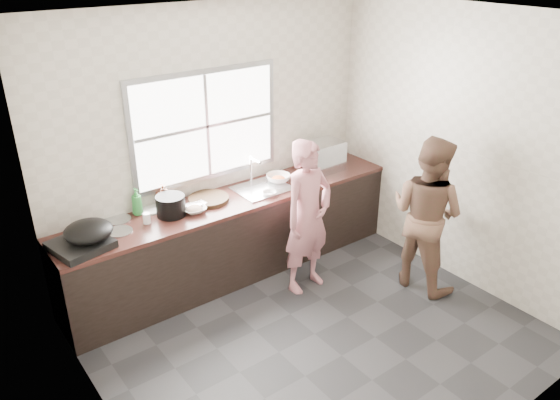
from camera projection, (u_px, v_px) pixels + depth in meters
floor at (315, 334)px, 4.87m from camera, size 3.60×3.20×0.01m
ceiling at (326, 17)px, 3.71m from camera, size 3.60×3.20×0.01m
wall_back at (215, 143)px, 5.45m from camera, size 3.60×0.01×2.70m
wall_left at (94, 273)px, 3.31m from camera, size 0.01×3.20×2.70m
wall_right at (461, 150)px, 5.27m from camera, size 0.01×3.20×2.70m
wall_front at (501, 292)px, 3.13m from camera, size 3.60×0.01×2.70m
cabinet at (235, 237)px, 5.63m from camera, size 3.60×0.62×0.82m
countertop at (234, 200)px, 5.44m from camera, size 3.60×0.64×0.04m
sink at (262, 189)px, 5.62m from camera, size 0.55×0.45×0.02m
faucet at (251, 170)px, 5.70m from camera, size 0.02×0.02×0.30m
window_frame at (206, 126)px, 5.30m from camera, size 1.60×0.05×1.10m
window_glazing at (207, 126)px, 5.28m from camera, size 1.50×0.01×1.00m
woman at (308, 222)px, 5.26m from camera, size 0.56×0.40×1.45m
person_side at (426, 214)px, 5.28m from camera, size 0.69×0.83×1.57m
cutting_board at (209, 199)px, 5.36m from camera, size 0.45×0.45×0.04m
cleaver at (196, 204)px, 5.20m from camera, size 0.20×0.11×0.01m
bowl_mince at (194, 209)px, 5.14m from camera, size 0.25×0.25×0.05m
bowl_crabs at (278, 179)px, 5.78m from camera, size 0.26×0.26×0.06m
bowl_held at (270, 193)px, 5.47m from camera, size 0.21×0.21×0.06m
black_pot at (171, 206)px, 5.05m from camera, size 0.29×0.29×0.19m
plate_food at (151, 209)px, 5.18m from camera, size 0.24×0.24×0.02m
bottle_green at (137, 202)px, 5.05m from camera, size 0.11×0.11×0.26m
bottle_brown_tall at (163, 197)px, 5.21m from camera, size 0.10×0.10×0.21m
bottle_brown_short at (166, 198)px, 5.23m from camera, size 0.16×0.16×0.16m
glass_jar at (147, 218)px, 4.93m from camera, size 0.08×0.08×0.10m
burner at (81, 245)px, 4.53m from camera, size 0.52×0.52×0.07m
wok at (88, 231)px, 4.53m from camera, size 0.50×0.50×0.15m
dish_rack at (322, 157)px, 6.01m from camera, size 0.45×0.32×0.33m
pot_lid_left at (120, 231)px, 4.79m from camera, size 0.29×0.29×0.01m
pot_lid_right at (118, 220)px, 5.00m from camera, size 0.29×0.29×0.01m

